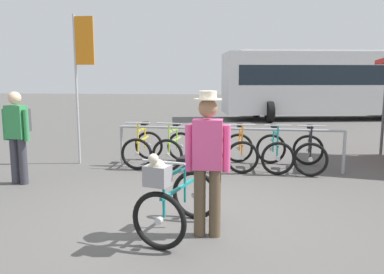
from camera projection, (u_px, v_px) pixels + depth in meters
The scene contains 13 objects.
ground_plane at pixel (187, 218), 5.17m from camera, with size 80.00×80.00×0.00m, color #514F4C.
bike_rack_rail at pixel (228, 136), 7.83m from camera, with size 4.61×0.23×0.88m.
racked_bike_yellow at pixel (143, 148), 8.34m from camera, with size 0.68×1.11×0.97m.
racked_bike_lime at pixel (175, 149), 8.23m from camera, with size 0.79×1.16×0.97m.
racked_bike_red at pixel (207, 150), 8.13m from camera, with size 0.83×1.19×0.97m.
racked_bike_orange at pixel (240, 151), 8.02m from camera, with size 0.74×1.15×0.97m.
racked_bike_teal at pixel (274, 152), 7.91m from camera, with size 0.71×1.12×0.97m.
racked_bike_black at pixel (309, 153), 7.80m from camera, with size 0.80×1.19×0.98m.
featured_bicycle at pixel (174, 197), 4.50m from camera, with size 0.94×1.25×1.09m.
person_with_featured_bike at pixel (208, 158), 4.46m from camera, with size 0.53×0.32×1.72m.
pedestrian_with_backpack at pixel (18, 132), 6.74m from camera, with size 0.52×0.37×1.64m.
bus_distant at pixel (334, 81), 17.51m from camera, with size 10.28×4.51×3.08m.
banner_flag at pixel (81, 61), 8.15m from camera, with size 0.45×0.05×3.20m.
Camera 1 is at (0.65, -4.90, 1.87)m, focal length 35.89 mm.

